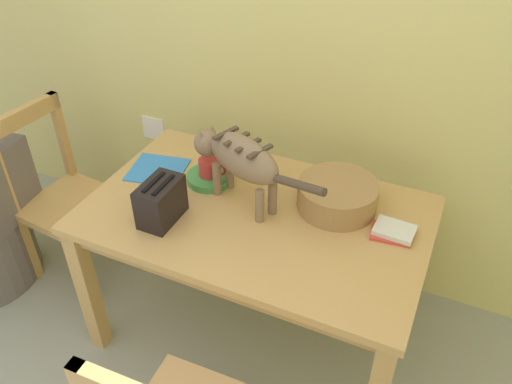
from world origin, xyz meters
TOP-DOWN VIEW (x-y plane):
  - wall_rear at (-0.00, 1.71)m, footprint 4.62×0.11m
  - dining_table at (0.11, 1.07)m, footprint 1.38×0.85m
  - cat at (0.02, 1.11)m, footprint 0.65×0.29m
  - saucer_bowl at (-0.16, 1.18)m, footprint 0.20×0.20m
  - coffee_mug at (-0.16, 1.18)m, footprint 0.13×0.09m
  - magazine at (-0.41, 1.16)m, footprint 0.28×0.27m
  - book_stack at (0.65, 1.16)m, footprint 0.17×0.13m
  - wicker_basket at (0.40, 1.24)m, footprint 0.32×0.32m
  - toaster at (-0.20, 0.88)m, footprint 0.12×0.20m
  - wooden_chair_near at (-0.96, 1.08)m, footprint 0.46×0.46m

SIDE VIEW (x-z plane):
  - wooden_chair_near at x=-0.96m, z-range -0.01..0.92m
  - dining_table at x=0.11m, z-range 0.28..1.02m
  - magazine at x=-0.41m, z-range 0.74..0.75m
  - book_stack at x=0.65m, z-range 0.74..0.77m
  - saucer_bowl at x=-0.16m, z-range 0.74..0.77m
  - wicker_basket at x=0.40m, z-range 0.74..0.86m
  - coffee_mug at x=-0.16m, z-range 0.77..0.85m
  - toaster at x=-0.20m, z-range 0.74..0.91m
  - cat at x=0.02m, z-range 0.79..1.10m
  - wall_rear at x=0.00m, z-range 0.00..2.50m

